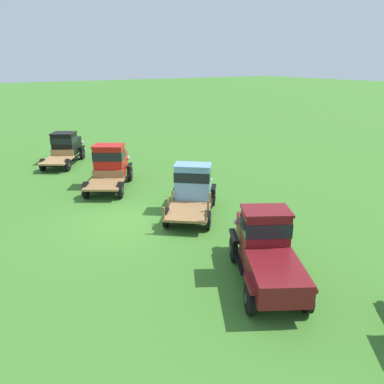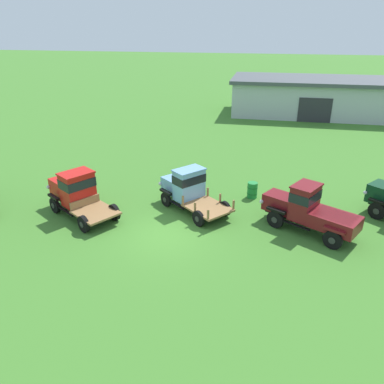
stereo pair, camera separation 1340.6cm
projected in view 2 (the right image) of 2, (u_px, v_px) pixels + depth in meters
name	position (u px, v px, depth m)	size (l,w,h in m)	color
ground_plane	(166.00, 235.00, 17.57)	(240.00, 240.00, 0.00)	#3D7528
farm_shed	(347.00, 97.00, 39.60)	(24.28, 8.33, 3.82)	#B2B7BC
vintage_truck_second_in_line	(76.00, 192.00, 19.21)	(4.73, 3.86, 2.31)	black
vintage_truck_midrow_center	(188.00, 188.00, 19.82)	(4.44, 4.10, 2.21)	black
vintage_truck_far_side	(309.00, 209.00, 17.55)	(4.67, 3.51, 2.27)	black
oil_drum_beside_row	(252.00, 190.00, 21.17)	(0.59, 0.59, 0.91)	#1E7F33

